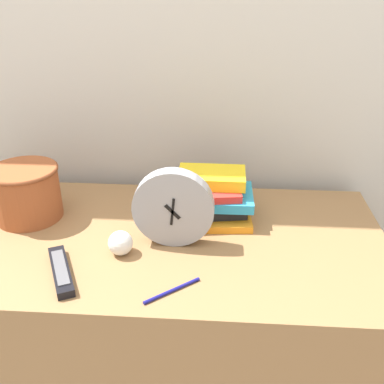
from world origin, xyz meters
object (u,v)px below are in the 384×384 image
desk_clock (173,208)px  crumpled_paper_ball (120,243)px  basket (26,191)px  tv_remote (61,271)px  pen (172,290)px  book_stack (210,197)px

desk_clock → crumpled_paper_ball: 0.16m
desk_clock → basket: bearing=165.9°
basket → tv_remote: 0.33m
basket → pen: bearing=-34.4°
basket → tv_remote: (0.18, -0.26, -0.07)m
basket → tv_remote: bearing=-55.6°
book_stack → crumpled_paper_ball: size_ratio=3.76×
basket → crumpled_paper_ball: basket is taller
tv_remote → crumpled_paper_ball: size_ratio=3.00×
desk_clock → basket: desk_clock is taller
crumpled_paper_ball → pen: bearing=-44.0°
book_stack → basket: bearing=-176.0°
crumpled_paper_ball → pen: size_ratio=0.53×
book_stack → tv_remote: size_ratio=1.25×
desk_clock → basket: 0.45m
basket → tv_remote: size_ratio=1.03×
tv_remote → pen: 0.27m
book_stack → crumpled_paper_ball: 0.30m
book_stack → basket: 0.52m
tv_remote → crumpled_paper_ball: bearing=37.9°
basket → pen: (0.45, -0.31, -0.08)m
desk_clock → book_stack: size_ratio=0.89×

